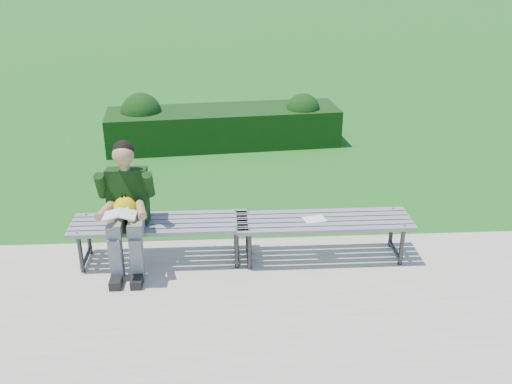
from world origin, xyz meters
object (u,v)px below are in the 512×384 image
at_px(seated_boy, 126,205).
at_px(bench_right, 324,224).
at_px(bench_left, 160,226).
at_px(hedge, 220,125).
at_px(paper_sheet, 315,219).

bearing_deg(seated_boy, bench_right, 1.45).
xyz_separation_m(bench_left, bench_right, (1.69, -0.04, 0.00)).
bearing_deg(hedge, seated_boy, -103.42).
relative_size(hedge, bench_right, 2.12).
distance_m(hedge, seated_boy, 3.98).
bearing_deg(hedge, paper_sheet, -75.74).
xyz_separation_m(bench_right, seated_boy, (-1.99, -0.05, 0.30)).
xyz_separation_m(bench_left, paper_sheet, (1.59, -0.04, 0.06)).
bearing_deg(hedge, bench_right, -74.34).
relative_size(bench_right, seated_boy, 1.37).
height_order(bench_right, paper_sheet, bench_right).
distance_m(bench_left, paper_sheet, 1.59).
xyz_separation_m(hedge, bench_right, (1.07, -3.81, 0.07)).
bearing_deg(seated_boy, paper_sheet, 1.52).
distance_m(bench_left, seated_boy, 0.43).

